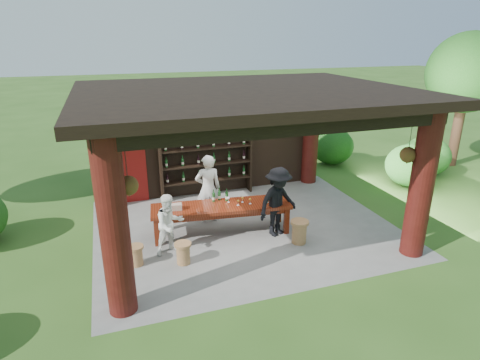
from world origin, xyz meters
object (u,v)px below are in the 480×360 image
object	(u,v)px
wine_shelf	(206,157)
stool_far_left	(136,255)
tasting_table	(221,209)
stool_near_right	(299,231)
guest_woman	(170,224)
napkin_basket	(176,207)
guest_man	(278,202)
host	(208,189)
stool_near_left	(183,253)

from	to	relation	value
wine_shelf	stool_far_left	bearing A→B (deg)	-125.39
wine_shelf	tasting_table	size ratio (longest dim) A/B	0.80
wine_shelf	stool_near_right	size ratio (longest dim) A/B	4.92
guest_woman	napkin_basket	distance (m)	0.70
napkin_basket	tasting_table	bearing A→B (deg)	-4.45
wine_shelf	stool_far_left	distance (m)	4.29
wine_shelf	guest_man	bearing A→B (deg)	-71.96
host	stool_near_left	bearing A→B (deg)	65.83
stool_near_left	guest_man	size ratio (longest dim) A/B	0.28
tasting_table	stool_near_left	distance (m)	1.65
stool_far_left	tasting_table	bearing A→B (deg)	21.65
stool_near_right	stool_far_left	world-z (taller)	stool_near_right
stool_far_left	guest_man	xyz separation A→B (m)	(3.41, 0.34, 0.63)
wine_shelf	stool_far_left	world-z (taller)	wine_shelf
tasting_table	host	size ratio (longest dim) A/B	1.92
tasting_table	napkin_basket	xyz separation A→B (m)	(-1.08, 0.08, 0.19)
wine_shelf	guest_woman	distance (m)	3.54
stool_near_left	guest_man	world-z (taller)	guest_man
stool_far_left	guest_woman	distance (m)	0.96
wine_shelf	tasting_table	distance (m)	2.63
host	guest_man	bearing A→B (deg)	141.86
wine_shelf	stool_far_left	xyz separation A→B (m)	(-2.42, -3.40, -0.99)
stool_near_right	host	world-z (taller)	host
host	guest_man	size ratio (longest dim) A/B	1.04
guest_woman	stool_near_left	bearing A→B (deg)	-88.94
stool_near_left	napkin_basket	bearing A→B (deg)	85.44
stool_near_left	stool_far_left	xyz separation A→B (m)	(-0.96, 0.25, -0.02)
wine_shelf	stool_near_left	bearing A→B (deg)	-111.68
guest_man	napkin_basket	distance (m)	2.43
stool_near_right	guest_woman	xyz separation A→B (m)	(-2.94, 0.52, 0.40)
tasting_table	stool_near_right	xyz separation A→B (m)	(1.60, -1.07, -0.33)
tasting_table	guest_man	distance (m)	1.39
stool_near_left	host	bearing A→B (deg)	60.97
guest_man	host	bearing A→B (deg)	117.14
stool_far_left	napkin_basket	world-z (taller)	napkin_basket
stool_near_left	stool_near_right	bearing A→B (deg)	0.62
stool_near_right	tasting_table	bearing A→B (deg)	146.16
guest_woman	host	bearing A→B (deg)	31.38
host	wine_shelf	bearing A→B (deg)	-97.97
stool_near_left	guest_woman	bearing A→B (deg)	107.40
host	napkin_basket	bearing A→B (deg)	41.39
stool_near_left	stool_near_right	size ratio (longest dim) A/B	0.85
stool_near_left	napkin_basket	size ratio (longest dim) A/B	1.86
tasting_table	guest_man	bearing A→B (deg)	-21.86
tasting_table	stool_far_left	distance (m)	2.33
stool_near_left	guest_man	bearing A→B (deg)	13.53
tasting_table	guest_woman	bearing A→B (deg)	-157.67
guest_man	napkin_basket	bearing A→B (deg)	145.95
tasting_table	guest_man	xyz separation A→B (m)	(1.28, -0.51, 0.23)
host	guest_woman	world-z (taller)	host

